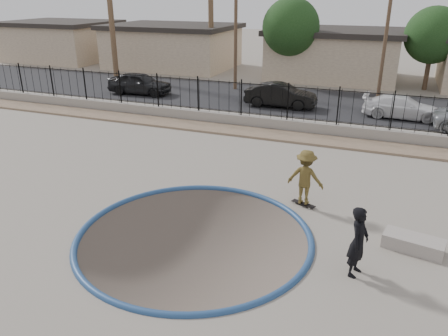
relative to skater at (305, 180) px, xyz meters
The scene contains 21 objects.
ground 10.36m from the skater, 104.77° to the left, with size 120.00×120.00×2.20m, color gray.
bowl_pit 4.21m from the skater, 129.18° to the right, with size 6.84×6.84×1.80m, color #51453E, non-canonical shape.
coping_ring 4.21m from the skater, 129.18° to the right, with size 7.04×7.04×0.20m, color navy.
rock_strip 7.54m from the skater, 110.25° to the left, with size 42.00×1.60×0.11m, color #8D755C.
retaining_wall 8.55m from the skater, 107.69° to the left, with size 42.00×0.45×0.60m, color gray.
fence 8.54m from the skater, 107.69° to the left, with size 40.00×0.04×1.80m.
street 15.07m from the skater, 99.91° to the left, with size 90.00×8.00×0.04m, color black.
house_west_far 39.09m from the skater, 141.51° to the left, with size 10.60×8.60×3.90m.
house_west 30.03m from the skater, 125.88° to the left, with size 11.60×8.60×3.90m.
house_center 24.48m from the skater, 96.08° to the left, with size 10.60×8.60×3.90m.
utility_pole_left 19.26m from the skater, 117.05° to the left, with size 1.70×0.24×9.00m.
utility_pole_mid 17.35m from the skater, 85.21° to the left, with size 1.70×0.24×9.50m.
street_tree_left 21.80m from the skater, 105.03° to the left, with size 4.32×4.32×6.36m.
street_tree_mid 22.45m from the skater, 78.58° to the left, with size 3.96×3.96×5.83m.
skater is the anchor object (origin of this frame).
skateboard 0.88m from the skater, ahead, with size 0.88×0.51×0.07m.
videographer 3.90m from the skater, 58.91° to the right, with size 0.69×0.45×1.88m, color black.
concrete_ledge 3.84m from the skater, 25.02° to the right, with size 1.60×0.70×0.40m, color gray.
car_a 19.14m from the skater, 137.94° to the left, with size 1.77×4.39×1.50m, color black.
car_b 13.47m from the skater, 107.87° to the left, with size 1.52×4.36×1.44m, color black.
car_c 13.15m from the skater, 77.24° to the left, with size 1.75×4.30×1.25m, color white.
Camera 1 is at (4.90, -11.11, 6.74)m, focal length 35.00 mm.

